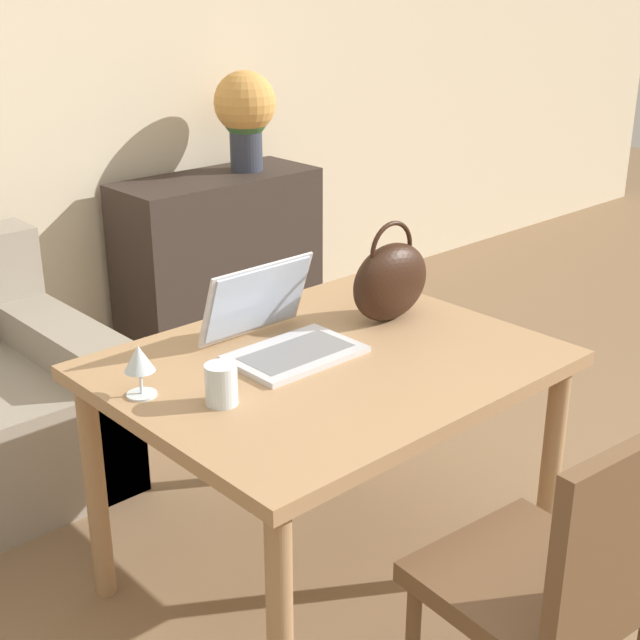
# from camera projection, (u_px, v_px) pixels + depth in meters

# --- Properties ---
(wall_back) EXTENTS (10.00, 0.06, 2.70)m
(wall_back) POSITION_uv_depth(u_px,v_px,m) (13.00, 67.00, 3.59)
(wall_back) COLOR beige
(wall_back) RESTS_ON ground_plane
(dining_table) EXTENTS (1.16, 0.93, 0.73)m
(dining_table) POSITION_uv_depth(u_px,v_px,m) (328.00, 388.00, 2.45)
(dining_table) COLOR #A87F56
(dining_table) RESTS_ON ground_plane
(chair) EXTENTS (0.48, 0.48, 0.88)m
(chair) POSITION_uv_depth(u_px,v_px,m) (562.00, 577.00, 1.92)
(chair) COLOR brown
(chair) RESTS_ON ground_plane
(sideboard) EXTENTS (0.96, 0.40, 0.84)m
(sideboard) POSITION_uv_depth(u_px,v_px,m) (220.00, 263.00, 4.22)
(sideboard) COLOR #332823
(sideboard) RESTS_ON ground_plane
(laptop) EXTENTS (0.35, 0.32, 0.23)m
(laptop) POSITION_uv_depth(u_px,v_px,m) (277.00, 328.00, 2.46)
(laptop) COLOR silver
(laptop) RESTS_ON dining_table
(drinking_glass) EXTENTS (0.08, 0.08, 0.10)m
(drinking_glass) POSITION_uv_depth(u_px,v_px,m) (221.00, 384.00, 2.15)
(drinking_glass) COLOR silver
(drinking_glass) RESTS_ON dining_table
(wine_glass) EXTENTS (0.08, 0.08, 0.13)m
(wine_glass) POSITION_uv_depth(u_px,v_px,m) (139.00, 361.00, 2.17)
(wine_glass) COLOR silver
(wine_glass) RESTS_ON dining_table
(handbag) EXTENTS (0.29, 0.12, 0.30)m
(handbag) POSITION_uv_depth(u_px,v_px,m) (391.00, 280.00, 2.64)
(handbag) COLOR black
(handbag) RESTS_ON dining_table
(flower_vase) EXTENTS (0.29, 0.29, 0.46)m
(flower_vase) POSITION_uv_depth(u_px,v_px,m) (245.00, 111.00, 4.08)
(flower_vase) COLOR #333847
(flower_vase) RESTS_ON sideboard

